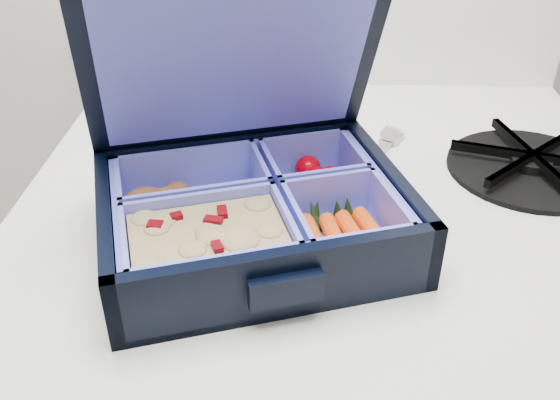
# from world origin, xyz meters

# --- Properties ---
(bento_box) EXTENTS (0.29, 0.25, 0.06)m
(bento_box) POSITION_xyz_m (-0.46, 1.57, 0.90)
(bento_box) COLOR black
(bento_box) RESTS_ON stove
(burner_grate) EXTENTS (0.20, 0.20, 0.02)m
(burner_grate) POSITION_xyz_m (-0.20, 1.70, 0.89)
(burner_grate) COLOR black
(burner_grate) RESTS_ON stove
(burner_grate_rear) EXTENTS (0.20, 0.20, 0.02)m
(burner_grate_rear) POSITION_xyz_m (-0.53, 1.81, 0.88)
(burner_grate_rear) COLOR black
(burner_grate_rear) RESTS_ON stove
(fork) EXTENTS (0.10, 0.16, 0.01)m
(fork) POSITION_xyz_m (-0.37, 1.69, 0.88)
(fork) COLOR #ADADB3
(fork) RESTS_ON stove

